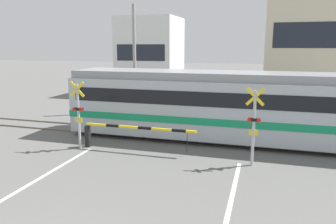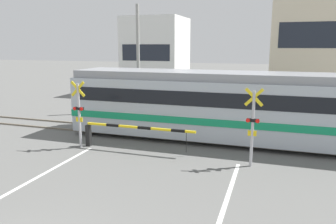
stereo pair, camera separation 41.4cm
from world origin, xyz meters
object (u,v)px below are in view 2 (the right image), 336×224
object	(u,v)px
crossing_barrier_near	(120,131)
commuter_train	(274,107)
pedestrian	(219,103)
crossing_barrier_far	(227,112)
crossing_signal_right	(253,124)
crossing_signal_left	(79,112)

from	to	relation	value
crossing_barrier_near	commuter_train	bearing A→B (deg)	23.79
pedestrian	crossing_barrier_far	bearing A→B (deg)	-67.96
crossing_signal_right	commuter_train	bearing A→B (deg)	76.82
crossing_barrier_near	crossing_barrier_far	distance (m)	6.65
crossing_barrier_far	crossing_signal_left	bearing A→B (deg)	-133.81
crossing_barrier_near	crossing_signal_left	size ratio (longest dim) A/B	1.70
crossing_signal_right	pedestrian	size ratio (longest dim) A/B	1.67
commuter_train	crossing_barrier_near	bearing A→B (deg)	-156.21
crossing_signal_left	crossing_signal_right	world-z (taller)	same
commuter_train	crossing_signal_left	distance (m)	8.62
crossing_barrier_far	crossing_signal_left	size ratio (longest dim) A/B	1.70
crossing_signal_right	pedestrian	distance (m)	8.01
crossing_barrier_far	pedestrian	bearing A→B (deg)	112.04
crossing_barrier_near	crossing_barrier_far	size ratio (longest dim) A/B	1.00
crossing_barrier_far	crossing_signal_right	xyz separation A→B (m)	(1.75, -5.79, 0.81)
crossing_signal_right	crossing_barrier_near	bearing A→B (deg)	176.53
crossing_signal_left	crossing_barrier_far	bearing A→B (deg)	46.19
crossing_barrier_near	crossing_barrier_far	xyz separation A→B (m)	(3.81, 5.46, 0.00)
crossing_barrier_far	crossing_signal_right	bearing A→B (deg)	-73.17
crossing_barrier_near	crossing_signal_right	world-z (taller)	crossing_signal_right
crossing_barrier_near	pedestrian	size ratio (longest dim) A/B	2.85
crossing_barrier_far	crossing_signal_left	distance (m)	8.07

